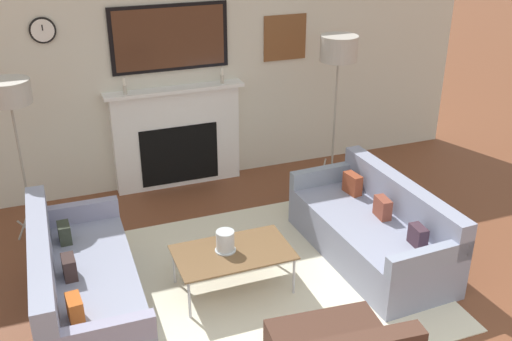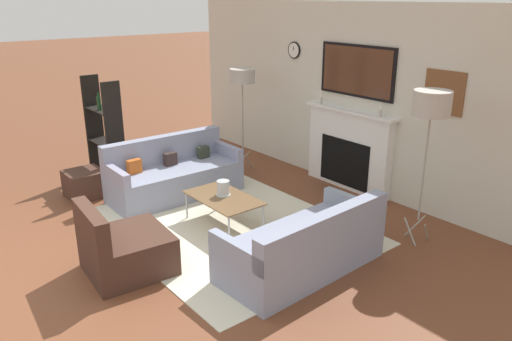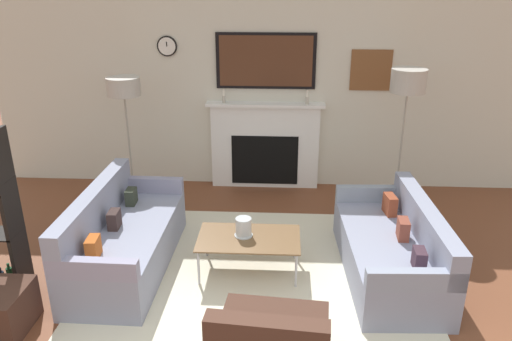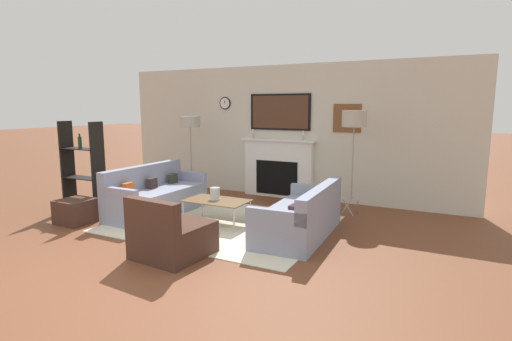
{
  "view_description": "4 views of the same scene",
  "coord_description": "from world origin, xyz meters",
  "px_view_note": "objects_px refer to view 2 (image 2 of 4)",
  "views": [
    {
      "loc": [
        -1.45,
        -1.96,
        3.24
      ],
      "look_at": [
        0.27,
        2.57,
        0.96
      ],
      "focal_mm": 42.0,
      "sensor_mm": 36.0,
      "label": 1
    },
    {
      "loc": [
        4.67,
        -1.08,
        2.78
      ],
      "look_at": [
        0.33,
        2.42,
        0.81
      ],
      "focal_mm": 35.0,
      "sensor_mm": 36.0,
      "label": 2
    },
    {
      "loc": [
        0.24,
        -2.13,
        2.83
      ],
      "look_at": [
        -0.02,
        2.56,
        0.98
      ],
      "focal_mm": 35.0,
      "sensor_mm": 36.0,
      "label": 3
    },
    {
      "loc": [
        3.32,
        -3.02,
        1.87
      ],
      "look_at": [
        0.29,
        2.89,
        0.8
      ],
      "focal_mm": 28.0,
      "sensor_mm": 36.0,
      "label": 4
    }
  ],
  "objects_px": {
    "hurricane_candle": "(223,189)",
    "floor_lamp_right": "(432,105)",
    "couch_left": "(174,176)",
    "ottoman": "(85,184)",
    "shelf_unit": "(105,135)",
    "coffee_table": "(224,199)",
    "floor_lamp_left": "(242,78)",
    "armchair": "(124,250)",
    "couch_right": "(304,247)"
  },
  "relations": [
    {
      "from": "floor_lamp_right",
      "to": "hurricane_candle",
      "type": "bearing_deg",
      "value": -140.36
    },
    {
      "from": "floor_lamp_right",
      "to": "floor_lamp_left",
      "type": "bearing_deg",
      "value": 180.0
    },
    {
      "from": "hurricane_candle",
      "to": "floor_lamp_right",
      "type": "relative_size",
      "value": 0.11
    },
    {
      "from": "armchair",
      "to": "ottoman",
      "type": "xyz_separation_m",
      "value": [
        -2.32,
        0.47,
        -0.07
      ]
    },
    {
      "from": "armchair",
      "to": "ottoman",
      "type": "distance_m",
      "value": 2.37
    },
    {
      "from": "floor_lamp_left",
      "to": "floor_lamp_right",
      "type": "bearing_deg",
      "value": -0.0
    },
    {
      "from": "coffee_table",
      "to": "floor_lamp_right",
      "type": "relative_size",
      "value": 0.56
    },
    {
      "from": "coffee_table",
      "to": "floor_lamp_left",
      "type": "relative_size",
      "value": 0.61
    },
    {
      "from": "coffee_table",
      "to": "ottoman",
      "type": "bearing_deg",
      "value": -154.0
    },
    {
      "from": "coffee_table",
      "to": "floor_lamp_left",
      "type": "distance_m",
      "value": 2.54
    },
    {
      "from": "hurricane_candle",
      "to": "coffee_table",
      "type": "bearing_deg",
      "value": -33.93
    },
    {
      "from": "hurricane_candle",
      "to": "ottoman",
      "type": "distance_m",
      "value": 2.28
    },
    {
      "from": "armchair",
      "to": "floor_lamp_left",
      "type": "height_order",
      "value": "floor_lamp_left"
    },
    {
      "from": "armchair",
      "to": "floor_lamp_left",
      "type": "bearing_deg",
      "value": 122.03
    },
    {
      "from": "couch_left",
      "to": "floor_lamp_left",
      "type": "bearing_deg",
      "value": 102.74
    },
    {
      "from": "shelf_unit",
      "to": "ottoman",
      "type": "bearing_deg",
      "value": -52.03
    },
    {
      "from": "couch_left",
      "to": "armchair",
      "type": "distance_m",
      "value": 2.15
    },
    {
      "from": "couch_left",
      "to": "shelf_unit",
      "type": "relative_size",
      "value": 1.17
    },
    {
      "from": "ottoman",
      "to": "floor_lamp_left",
      "type": "bearing_deg",
      "value": 80.46
    },
    {
      "from": "couch_right",
      "to": "armchair",
      "type": "relative_size",
      "value": 2.06
    },
    {
      "from": "couch_right",
      "to": "coffee_table",
      "type": "relative_size",
      "value": 1.82
    },
    {
      "from": "floor_lamp_left",
      "to": "floor_lamp_right",
      "type": "relative_size",
      "value": 0.92
    },
    {
      "from": "couch_left",
      "to": "ottoman",
      "type": "xyz_separation_m",
      "value": [
        -0.78,
        -1.03,
        -0.11
      ]
    },
    {
      "from": "armchair",
      "to": "shelf_unit",
      "type": "bearing_deg",
      "value": 159.93
    },
    {
      "from": "ottoman",
      "to": "floor_lamp_right",
      "type": "bearing_deg",
      "value": 33.71
    },
    {
      "from": "shelf_unit",
      "to": "ottoman",
      "type": "distance_m",
      "value": 0.88
    },
    {
      "from": "floor_lamp_left",
      "to": "shelf_unit",
      "type": "bearing_deg",
      "value": -112.74
    },
    {
      "from": "couch_left",
      "to": "hurricane_candle",
      "type": "distance_m",
      "value": 1.24
    },
    {
      "from": "coffee_table",
      "to": "floor_lamp_left",
      "type": "height_order",
      "value": "floor_lamp_left"
    },
    {
      "from": "ottoman",
      "to": "shelf_unit",
      "type": "bearing_deg",
      "value": 127.97
    },
    {
      "from": "floor_lamp_right",
      "to": "couch_right",
      "type": "bearing_deg",
      "value": -102.83
    },
    {
      "from": "couch_right",
      "to": "shelf_unit",
      "type": "height_order",
      "value": "shelf_unit"
    },
    {
      "from": "floor_lamp_left",
      "to": "shelf_unit",
      "type": "distance_m",
      "value": 2.33
    },
    {
      "from": "armchair",
      "to": "coffee_table",
      "type": "bearing_deg",
      "value": 100.16
    },
    {
      "from": "floor_lamp_left",
      "to": "shelf_unit",
      "type": "xyz_separation_m",
      "value": [
        -0.85,
        -2.02,
        -0.78
      ]
    },
    {
      "from": "floor_lamp_left",
      "to": "hurricane_candle",
      "type": "bearing_deg",
      "value": -43.97
    },
    {
      "from": "couch_left",
      "to": "couch_right",
      "type": "relative_size",
      "value": 1.02
    },
    {
      "from": "couch_right",
      "to": "floor_lamp_right",
      "type": "distance_m",
      "value": 2.08
    },
    {
      "from": "armchair",
      "to": "shelf_unit",
      "type": "xyz_separation_m",
      "value": [
        -2.74,
        1.0,
        0.49
      ]
    },
    {
      "from": "coffee_table",
      "to": "hurricane_candle",
      "type": "distance_m",
      "value": 0.13
    },
    {
      "from": "coffee_table",
      "to": "couch_right",
      "type": "bearing_deg",
      "value": 0.98
    },
    {
      "from": "coffee_table",
      "to": "ottoman",
      "type": "relative_size",
      "value": 1.99
    },
    {
      "from": "couch_left",
      "to": "couch_right",
      "type": "height_order",
      "value": "couch_left"
    },
    {
      "from": "couch_left",
      "to": "ottoman",
      "type": "distance_m",
      "value": 1.29
    },
    {
      "from": "couch_right",
      "to": "shelf_unit",
      "type": "relative_size",
      "value": 1.15
    },
    {
      "from": "couch_left",
      "to": "hurricane_candle",
      "type": "xyz_separation_m",
      "value": [
        1.23,
        0.02,
        0.17
      ]
    },
    {
      "from": "couch_left",
      "to": "coffee_table",
      "type": "bearing_deg",
      "value": -0.98
    },
    {
      "from": "couch_left",
      "to": "hurricane_candle",
      "type": "height_order",
      "value": "couch_left"
    },
    {
      "from": "floor_lamp_right",
      "to": "shelf_unit",
      "type": "height_order",
      "value": "floor_lamp_right"
    },
    {
      "from": "couch_left",
      "to": "couch_right",
      "type": "bearing_deg",
      "value": 0.05
    }
  ]
}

